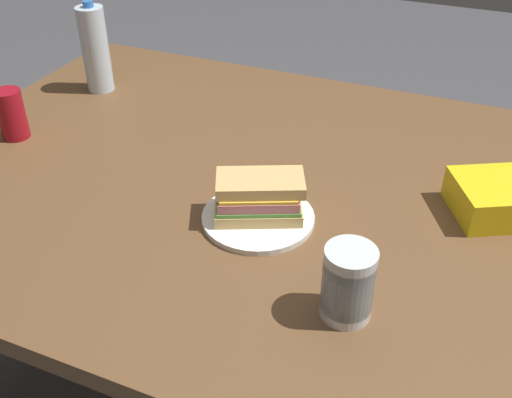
% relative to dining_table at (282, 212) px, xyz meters
% --- Properties ---
extents(dining_table, '(1.72, 1.16, 0.74)m').
position_rel_dining_table_xyz_m(dining_table, '(0.00, 0.00, 0.00)').
color(dining_table, brown).
rests_on(dining_table, ground_plane).
extents(paper_plate, '(0.22, 0.22, 0.01)m').
position_rel_dining_table_xyz_m(paper_plate, '(-0.00, -0.14, 0.08)').
color(paper_plate, white).
rests_on(paper_plate, dining_table).
extents(sandwich, '(0.20, 0.16, 0.08)m').
position_rel_dining_table_xyz_m(sandwich, '(-0.00, -0.13, 0.13)').
color(sandwich, '#DBB26B').
rests_on(sandwich, paper_plate).
extents(soda_can_red, '(0.07, 0.07, 0.12)m').
position_rel_dining_table_xyz_m(soda_can_red, '(-0.68, -0.05, 0.13)').
color(soda_can_red, maroon).
rests_on(soda_can_red, dining_table).
extents(chip_bag, '(0.27, 0.24, 0.07)m').
position_rel_dining_table_xyz_m(chip_bag, '(0.46, 0.09, 0.11)').
color(chip_bag, yellow).
rests_on(chip_bag, dining_table).
extents(water_bottle_tall, '(0.07, 0.07, 0.25)m').
position_rel_dining_table_xyz_m(water_bottle_tall, '(-0.65, 0.26, 0.19)').
color(water_bottle_tall, silver).
rests_on(water_bottle_tall, dining_table).
extents(plastic_cup_stack, '(0.08, 0.08, 0.13)m').
position_rel_dining_table_xyz_m(plastic_cup_stack, '(0.23, -0.32, 0.14)').
color(plastic_cup_stack, silver).
rests_on(plastic_cup_stack, dining_table).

